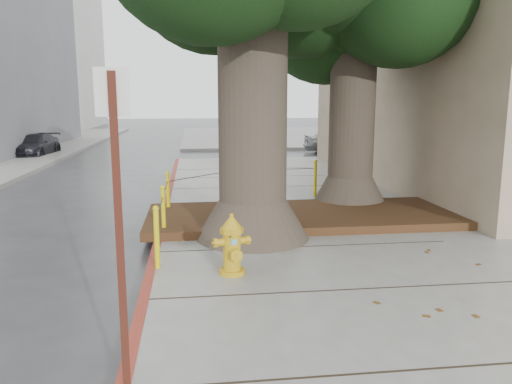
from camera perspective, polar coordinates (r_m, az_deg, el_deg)
ground at (r=6.67m, az=5.12°, el=-12.51°), size 140.00×140.00×0.00m
sidewalk_far at (r=36.82m, az=4.28°, el=6.43°), size 16.00×20.00×0.15m
curb_red at (r=8.88m, az=-11.24°, el=-6.26°), size 0.14×26.00×0.16m
planter_bed at (r=10.42m, az=5.40°, el=-2.75°), size 6.40×2.60×0.16m
building_far_white at (r=53.57m, az=-25.10°, el=14.69°), size 12.00×18.00×15.00m
building_side_white at (r=36.44m, az=21.72°, el=12.67°), size 10.00×10.00×9.00m
building_side_grey at (r=44.72m, az=24.99°, el=13.81°), size 12.00×14.00×12.00m
bollard_ring at (r=10.56m, az=-4.53°, el=-0.16°), size 3.79×5.39×0.95m
fire_hydrant at (r=7.10m, az=-2.77°, el=-6.07°), size 0.47×0.44×0.88m
signpost at (r=4.14m, az=-15.45°, el=-2.78°), size 0.27×0.07×2.69m
car_silver at (r=25.64m, az=9.64°, el=5.85°), size 3.80×1.81×1.26m
car_red at (r=26.82m, az=22.89°, el=5.25°), size 3.49×1.33×1.14m
car_dark at (r=25.65m, az=-23.94°, el=4.88°), size 1.76×3.75×1.06m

